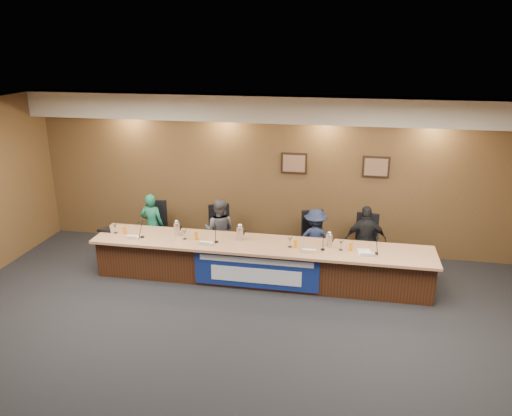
# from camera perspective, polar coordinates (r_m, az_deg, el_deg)

# --- Properties ---
(floor) EXTENTS (10.00, 10.00, 0.00)m
(floor) POSITION_cam_1_polar(r_m,az_deg,el_deg) (7.26, -3.09, -16.73)
(floor) COLOR black
(floor) RESTS_ON ground
(ceiling) EXTENTS (10.00, 8.00, 0.04)m
(ceiling) POSITION_cam_1_polar(r_m,az_deg,el_deg) (5.99, -3.63, 9.01)
(ceiling) COLOR silver
(ceiling) RESTS_ON wall_back
(wall_back) EXTENTS (10.00, 0.04, 3.20)m
(wall_back) POSITION_cam_1_polar(r_m,az_deg,el_deg) (10.17, 2.11, 3.91)
(wall_back) COLOR brown
(wall_back) RESTS_ON floor
(soffit) EXTENTS (10.00, 0.50, 0.50)m
(soffit) POSITION_cam_1_polar(r_m,az_deg,el_deg) (9.67, 1.98, 11.29)
(soffit) COLOR beige
(soffit) RESTS_ON wall_back
(dais_body) EXTENTS (6.00, 0.80, 0.70)m
(dais_body) POSITION_cam_1_polar(r_m,az_deg,el_deg) (9.11, 0.47, -6.28)
(dais_body) COLOR #3A1D0E
(dais_body) RESTS_ON floor
(dais_top) EXTENTS (6.10, 0.95, 0.05)m
(dais_top) POSITION_cam_1_polar(r_m,az_deg,el_deg) (8.92, 0.42, -4.23)
(dais_top) COLOR #B37D56
(dais_top) RESTS_ON dais_body
(banner) EXTENTS (2.20, 0.02, 0.65)m
(banner) POSITION_cam_1_polar(r_m,az_deg,el_deg) (8.73, -0.02, -7.24)
(banner) COLOR navy
(banner) RESTS_ON dais_body
(banner_text_upper) EXTENTS (2.00, 0.01, 0.10)m
(banner_text_upper) POSITION_cam_1_polar(r_m,az_deg,el_deg) (8.64, -0.04, -6.08)
(banner_text_upper) COLOR silver
(banner_text_upper) RESTS_ON banner
(banner_text_lower) EXTENTS (1.60, 0.01, 0.28)m
(banner_text_lower) POSITION_cam_1_polar(r_m,az_deg,el_deg) (8.76, -0.04, -7.74)
(banner_text_lower) COLOR silver
(banner_text_lower) RESTS_ON banner
(wall_photo_left) EXTENTS (0.52, 0.04, 0.42)m
(wall_photo_left) POSITION_cam_1_polar(r_m,az_deg,el_deg) (10.03, 4.37, 5.13)
(wall_photo_left) COLOR black
(wall_photo_left) RESTS_ON wall_back
(wall_photo_right) EXTENTS (0.52, 0.04, 0.42)m
(wall_photo_right) POSITION_cam_1_polar(r_m,az_deg,el_deg) (9.99, 13.55, 4.59)
(wall_photo_right) COLOR black
(wall_photo_right) RESTS_ON wall_back
(panelist_a) EXTENTS (0.48, 0.32, 1.31)m
(panelist_a) POSITION_cam_1_polar(r_m,az_deg,el_deg) (10.26, -11.78, -1.91)
(panelist_a) COLOR #175E43
(panelist_a) RESTS_ON floor
(panelist_b) EXTENTS (0.64, 0.51, 1.28)m
(panelist_b) POSITION_cam_1_polar(r_m,az_deg,el_deg) (9.83, -4.19, -2.55)
(panelist_b) COLOR #504F55
(panelist_b) RESTS_ON floor
(panelist_c) EXTENTS (0.81, 0.50, 1.20)m
(panelist_c) POSITION_cam_1_polar(r_m,az_deg,el_deg) (9.56, 6.76, -3.55)
(panelist_c) COLOR #19223D
(panelist_c) RESTS_ON floor
(panelist_d) EXTENTS (0.80, 0.41, 1.31)m
(panelist_d) POSITION_cam_1_polar(r_m,az_deg,el_deg) (9.53, 12.41, -3.57)
(panelist_d) COLOR black
(panelist_d) RESTS_ON floor
(office_chair_a) EXTENTS (0.52, 0.52, 0.08)m
(office_chair_a) POSITION_cam_1_polar(r_m,az_deg,el_deg) (10.41, -11.51, -2.61)
(office_chair_a) COLOR black
(office_chair_a) RESTS_ON floor
(office_chair_b) EXTENTS (0.63, 0.63, 0.08)m
(office_chair_b) POSITION_cam_1_polar(r_m,az_deg,el_deg) (9.98, -4.02, -3.21)
(office_chair_b) COLOR black
(office_chair_b) RESTS_ON floor
(office_chair_c) EXTENTS (0.63, 0.63, 0.08)m
(office_chair_c) POSITION_cam_1_polar(r_m,az_deg,el_deg) (9.70, 6.78, -3.97)
(office_chair_c) COLOR black
(office_chair_c) RESTS_ON floor
(office_chair_d) EXTENTS (0.54, 0.54, 0.08)m
(office_chair_d) POSITION_cam_1_polar(r_m,az_deg,el_deg) (9.69, 12.32, -4.31)
(office_chair_d) COLOR black
(office_chair_d) RESTS_ON floor
(nameplate_a) EXTENTS (0.24, 0.08, 0.10)m
(nameplate_a) POSITION_cam_1_polar(r_m,az_deg,el_deg) (9.35, -14.07, -3.25)
(nameplate_a) COLOR white
(nameplate_a) RESTS_ON dais_top
(microphone_a) EXTENTS (0.07, 0.07, 0.02)m
(microphone_a) POSITION_cam_1_polar(r_m,az_deg,el_deg) (9.40, -12.88, -3.25)
(microphone_a) COLOR black
(microphone_a) RESTS_ON dais_top
(juice_glass_a) EXTENTS (0.06, 0.06, 0.15)m
(juice_glass_a) POSITION_cam_1_polar(r_m,az_deg,el_deg) (9.62, -14.77, -2.48)
(juice_glass_a) COLOR orange
(juice_glass_a) RESTS_ON dais_top
(water_glass_a) EXTENTS (0.08, 0.08, 0.18)m
(water_glass_a) POSITION_cam_1_polar(r_m,az_deg,el_deg) (9.70, -15.79, -2.29)
(water_glass_a) COLOR silver
(water_glass_a) RESTS_ON dais_top
(nameplate_b) EXTENTS (0.24, 0.08, 0.10)m
(nameplate_b) POSITION_cam_1_polar(r_m,az_deg,el_deg) (8.85, -5.85, -4.03)
(nameplate_b) COLOR white
(nameplate_b) RESTS_ON dais_top
(microphone_b) EXTENTS (0.07, 0.07, 0.02)m
(microphone_b) POSITION_cam_1_polar(r_m,az_deg,el_deg) (8.98, -4.55, -3.87)
(microphone_b) COLOR black
(microphone_b) RESTS_ON dais_top
(juice_glass_b) EXTENTS (0.06, 0.06, 0.15)m
(juice_glass_b) POSITION_cam_1_polar(r_m,az_deg,el_deg) (9.11, -6.87, -3.18)
(juice_glass_b) COLOR orange
(juice_glass_b) RESTS_ON dais_top
(water_glass_b) EXTENTS (0.08, 0.08, 0.18)m
(water_glass_b) POSITION_cam_1_polar(r_m,az_deg,el_deg) (9.15, -8.16, -3.02)
(water_glass_b) COLOR silver
(water_glass_b) RESTS_ON dais_top
(nameplate_c) EXTENTS (0.24, 0.08, 0.10)m
(nameplate_c) POSITION_cam_1_polar(r_m,az_deg,el_deg) (8.54, 6.04, -4.91)
(nameplate_c) COLOR white
(nameplate_c) RESTS_ON dais_top
(microphone_c) EXTENTS (0.07, 0.07, 0.02)m
(microphone_c) POSITION_cam_1_polar(r_m,az_deg,el_deg) (8.72, 7.64, -4.71)
(microphone_c) COLOR black
(microphone_c) RESTS_ON dais_top
(juice_glass_c) EXTENTS (0.06, 0.06, 0.15)m
(juice_glass_c) POSITION_cam_1_polar(r_m,az_deg,el_deg) (8.72, 4.56, -4.13)
(juice_glass_c) COLOR orange
(juice_glass_c) RESTS_ON dais_top
(water_glass_c) EXTENTS (0.08, 0.08, 0.18)m
(water_glass_c) POSITION_cam_1_polar(r_m,az_deg,el_deg) (8.74, 3.90, -3.95)
(water_glass_c) COLOR silver
(water_glass_c) RESTS_ON dais_top
(nameplate_d) EXTENTS (0.24, 0.08, 0.10)m
(nameplate_d) POSITION_cam_1_polar(r_m,az_deg,el_deg) (8.57, 12.66, -5.20)
(nameplate_d) COLOR white
(nameplate_d) RESTS_ON dais_top
(microphone_d) EXTENTS (0.07, 0.07, 0.02)m
(microphone_d) POSITION_cam_1_polar(r_m,az_deg,el_deg) (8.73, 13.56, -5.06)
(microphone_d) COLOR black
(microphone_d) RESTS_ON dais_top
(juice_glass_d) EXTENTS (0.06, 0.06, 0.15)m
(juice_glass_d) POSITION_cam_1_polar(r_m,az_deg,el_deg) (8.74, 10.82, -4.37)
(juice_glass_d) COLOR orange
(juice_glass_d) RESTS_ON dais_top
(water_glass_d) EXTENTS (0.08, 0.08, 0.18)m
(water_glass_d) POSITION_cam_1_polar(r_m,az_deg,el_deg) (8.73, 9.69, -4.23)
(water_glass_d) COLOR silver
(water_glass_d) RESTS_ON dais_top
(carafe_left) EXTENTS (0.12, 0.12, 0.26)m
(carafe_left) POSITION_cam_1_polar(r_m,az_deg,el_deg) (9.32, -9.00, -2.42)
(carafe_left) COLOR silver
(carafe_left) RESTS_ON dais_top
(carafe_mid) EXTENTS (0.13, 0.13, 0.25)m
(carafe_mid) POSITION_cam_1_polar(r_m,az_deg,el_deg) (9.02, -1.82, -2.93)
(carafe_mid) COLOR silver
(carafe_mid) RESTS_ON dais_top
(carafe_right) EXTENTS (0.12, 0.12, 0.24)m
(carafe_right) POSITION_cam_1_polar(r_m,az_deg,el_deg) (8.81, 8.35, -3.72)
(carafe_right) COLOR silver
(carafe_right) RESTS_ON dais_top
(speakerphone) EXTENTS (0.32, 0.32, 0.05)m
(speakerphone) POSITION_cam_1_polar(r_m,az_deg,el_deg) (9.88, -16.81, -2.40)
(speakerphone) COLOR black
(speakerphone) RESTS_ON dais_top
(paper_stack) EXTENTS (0.26, 0.33, 0.01)m
(paper_stack) POSITION_cam_1_polar(r_m,az_deg,el_deg) (8.75, 12.30, -4.95)
(paper_stack) COLOR white
(paper_stack) RESTS_ON dais_top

